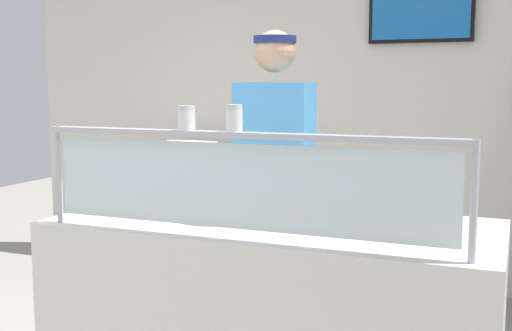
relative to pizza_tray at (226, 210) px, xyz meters
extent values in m
cube|color=silver|center=(0.24, 2.35, 0.38)|extent=(6.15, 0.08, 2.70)
cube|color=black|center=(0.45, 2.28, 1.08)|extent=(0.72, 0.04, 0.54)
cube|color=#1966B2|center=(0.45, 2.26, 1.08)|extent=(0.67, 0.01, 0.49)
cylinder|color=#B2B5BC|center=(-0.54, -0.39, 0.17)|extent=(0.02, 0.02, 0.38)
cylinder|color=#B2B5BC|center=(1.01, -0.39, 0.17)|extent=(0.02, 0.02, 0.38)
cube|color=silver|center=(0.24, -0.39, 0.17)|extent=(1.49, 0.01, 0.30)
cube|color=#B2B5BC|center=(0.24, -0.39, 0.35)|extent=(1.55, 0.06, 0.02)
cylinder|color=#9EA0A8|center=(0.00, 0.00, -0.01)|extent=(0.51, 0.51, 0.01)
cylinder|color=tan|center=(0.00, 0.00, 0.00)|extent=(0.48, 0.48, 0.02)
cylinder|color=gold|center=(0.00, 0.00, 0.02)|extent=(0.43, 0.43, 0.01)
cube|color=#ADAFB7|center=(0.05, -0.02, 0.02)|extent=(0.13, 0.29, 0.01)
cylinder|color=white|center=(0.03, -0.39, 0.40)|extent=(0.06, 0.06, 0.07)
cylinder|color=white|center=(0.03, -0.39, 0.39)|extent=(0.05, 0.05, 0.05)
cylinder|color=silver|center=(0.03, -0.39, 0.44)|extent=(0.06, 0.06, 0.02)
cylinder|color=white|center=(0.22, -0.39, 0.40)|extent=(0.06, 0.06, 0.08)
cylinder|color=red|center=(0.22, -0.39, 0.39)|extent=(0.05, 0.05, 0.05)
cylinder|color=silver|center=(0.22, -0.39, 0.45)|extent=(0.05, 0.05, 0.02)
cylinder|color=#23232D|center=(-0.13, 0.64, -0.49)|extent=(0.13, 0.13, 0.95)
cylinder|color=#23232D|center=(0.09, 0.64, -0.49)|extent=(0.13, 0.13, 0.95)
cube|color=#4C9EE5|center=(-0.02, 0.64, 0.26)|extent=(0.38, 0.21, 0.55)
sphere|color=tan|center=(-0.02, 0.64, 0.69)|extent=(0.21, 0.21, 0.21)
cylinder|color=navy|center=(-0.02, 0.64, 0.75)|extent=(0.21, 0.21, 0.04)
cylinder|color=tan|center=(0.16, 0.42, 0.16)|extent=(0.08, 0.34, 0.08)
cube|color=#B7BABF|center=(-1.22, 1.86, -0.55)|extent=(0.70, 0.55, 0.82)
cube|color=silver|center=(-1.22, 1.86, -0.12)|extent=(0.42, 0.42, 0.04)
cube|color=silver|center=(-1.22, 1.86, -0.07)|extent=(0.41, 0.41, 0.04)
cube|color=silver|center=(-1.24, 1.86, -0.03)|extent=(0.40, 0.40, 0.04)
cube|color=silver|center=(-1.21, 1.86, 0.02)|extent=(0.40, 0.40, 0.04)
cube|color=silver|center=(-1.22, 1.86, 0.06)|extent=(0.43, 0.43, 0.04)
camera|label=1|loc=(1.13, -2.43, 0.53)|focal=45.50mm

